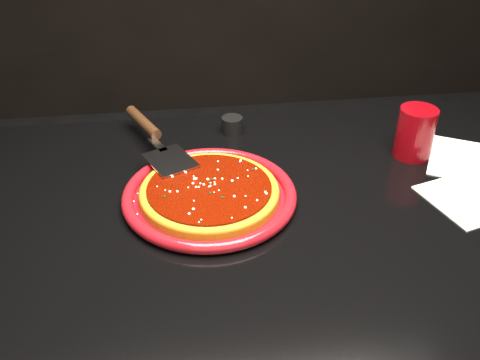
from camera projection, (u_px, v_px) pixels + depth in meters
name	position (u px, v px, depth m)	size (l,w,h in m)	color
table	(272.00, 350.00, 1.16)	(1.20, 0.80, 0.75)	black
plate	(210.00, 195.00, 0.97)	(0.32, 0.32, 0.02)	maroon
pizza_crust	(209.00, 193.00, 0.97)	(0.25, 0.25, 0.01)	#8F6113
pizza_crust_rim	(209.00, 191.00, 0.97)	(0.25, 0.25, 0.02)	#8F6113
pizza_sauce	(209.00, 189.00, 0.96)	(0.23, 0.23, 0.01)	#610C00
parmesan_dusting	(209.00, 186.00, 0.96)	(0.22, 0.22, 0.01)	beige
basil_flecks	(209.00, 186.00, 0.96)	(0.20, 0.20, 0.00)	black
pizza_server	(157.00, 138.00, 1.09)	(0.09, 0.34, 0.03)	silver
cup	(415.00, 133.00, 1.09)	(0.08, 0.08, 0.11)	maroon
napkin_a	(469.00, 199.00, 0.98)	(0.15, 0.15, 0.00)	silver
napkin_b	(470.00, 161.00, 1.09)	(0.16, 0.17, 0.00)	silver
ramekin	(232.00, 125.00, 1.19)	(0.05, 0.05, 0.04)	black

